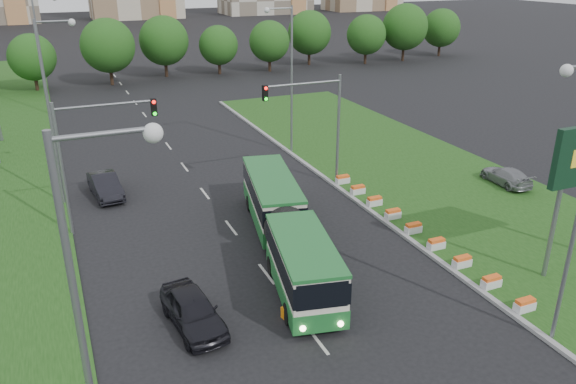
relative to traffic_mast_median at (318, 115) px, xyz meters
name	(u,v)px	position (x,y,z in m)	size (l,w,h in m)	color
ground	(318,263)	(-4.78, -10.00, -5.35)	(360.00, 360.00, 0.00)	black
grass_median	(427,179)	(8.22, -2.00, -5.27)	(14.00, 60.00, 0.15)	#1B4313
median_kerb	(345,193)	(1.27, -2.00, -5.26)	(0.30, 60.00, 0.18)	gray
lane_markings	(179,159)	(-7.78, 10.00, -5.35)	(0.20, 100.00, 0.01)	#BBBBB3
flower_planters	(413,228)	(1.92, -9.20, -4.90)	(1.10, 18.10, 0.60)	silver
traffic_mast_median	(318,115)	(0.00, 0.00, 0.00)	(5.76, 0.32, 8.00)	slate
traffic_mast_left	(89,145)	(-15.16, -1.00, 0.00)	(5.76, 0.32, 8.00)	slate
street_lamps	(208,117)	(-7.78, 0.00, 0.65)	(36.00, 60.00, 12.00)	slate
tree_line	(211,43)	(5.22, 45.00, -0.85)	(120.00, 8.00, 9.00)	#184312
articulated_bus	(282,226)	(-6.12, -8.15, -3.72)	(2.52, 16.19, 2.67)	silver
car_left_near	(193,310)	(-12.40, -12.90, -4.54)	(1.90, 4.73, 1.61)	black
car_left_far	(105,186)	(-14.19, 4.26, -4.56)	(1.67, 4.78, 1.57)	black
car_median	(506,176)	(12.70, -5.22, -4.58)	(1.75, 4.30, 1.25)	gray
pedestrian	(296,310)	(-8.20, -14.72, -4.54)	(0.59, 0.39, 1.63)	gray
shopping_trolley	(285,312)	(-8.39, -13.96, -5.07)	(0.33, 0.35, 0.56)	orange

